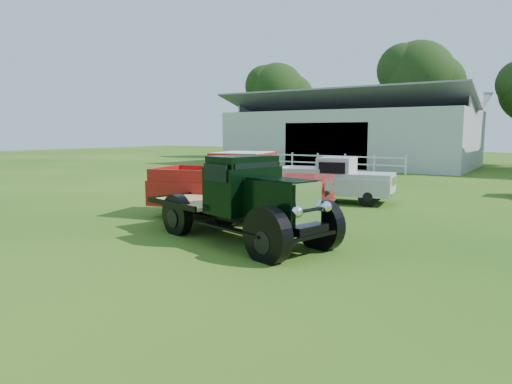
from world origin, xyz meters
The scene contains 8 objects.
ground centered at (0.00, 0.00, 0.00)m, with size 120.00×120.00×0.00m, color #19470E.
shed_left centered at (-7.00, 26.00, 2.80)m, with size 18.80×10.20×5.60m, color #AAAAAA, non-canonical shape.
fence_rail centered at (-8.00, 20.00, 0.60)m, with size 14.20×0.16×1.20m, color white, non-canonical shape.
tree_a centered at (-18.00, 33.00, 5.25)m, with size 6.30×6.30×10.50m, color black, non-canonical shape.
tree_b centered at (-4.00, 34.00, 5.75)m, with size 6.90×6.90×11.50m, color black, non-canonical shape.
vintage_flatbed centered at (0.40, 0.20, 1.02)m, with size 5.17×2.05×2.05m, color black, non-canonical shape.
red_pickup centered at (-1.25, 2.55, 1.02)m, with size 5.58×2.14×2.03m, color #A21613, non-canonical shape.
white_pickup centered at (-0.23, 7.26, 0.82)m, with size 4.49×1.74×1.65m, color #BABABA, non-canonical shape.
Camera 1 is at (6.66, -8.67, 2.58)m, focal length 32.00 mm.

